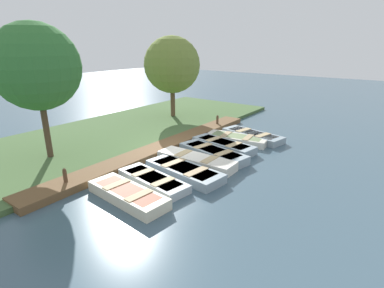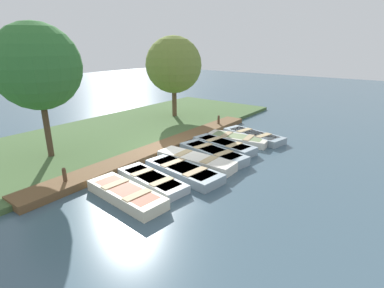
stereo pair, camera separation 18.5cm
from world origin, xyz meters
name	(u,v)px [view 1 (the left image)]	position (x,y,z in m)	size (l,w,h in m)	color
ground_plane	(181,155)	(0.00, 0.00, 0.00)	(80.00, 80.00, 0.00)	#425B6B
shore_bank	(112,135)	(-5.00, 0.00, 0.10)	(8.00, 24.00, 0.21)	#476638
dock_walkway	(163,147)	(-1.14, 0.00, 0.14)	(1.14, 14.20, 0.28)	brown
rowboat_0	(128,195)	(1.26, -4.43, 0.20)	(3.23, 1.32, 0.41)	beige
rowboat_1	(153,180)	(1.13, -3.07, 0.16)	(3.20, 1.45, 0.33)	#B2BCC1
rowboat_2	(184,171)	(1.58, -1.74, 0.19)	(3.50, 1.63, 0.38)	#8C9EA8
rowboat_3	(196,160)	(1.33, -0.59, 0.22)	(3.58, 1.06, 0.43)	silver
rowboat_4	(213,153)	(1.42, 0.61, 0.21)	(3.61, 1.74, 0.42)	#8C9EA8
rowboat_5	(223,145)	(1.22, 1.88, 0.21)	(3.43, 1.53, 0.42)	#8C9EA8
rowboat_6	(237,139)	(1.21, 3.29, 0.18)	(3.39, 1.68, 0.37)	beige
rowboat_7	(253,135)	(1.62, 4.36, 0.18)	(3.63, 1.83, 0.37)	#8C9EA8
mooring_post_near	(65,179)	(-1.13, -5.20, 0.41)	(0.14, 0.14, 0.81)	brown
mooring_post_far	(217,121)	(-1.13, 5.10, 0.41)	(0.14, 0.14, 0.81)	brown
park_tree_far_left	(36,67)	(-4.22, -4.05, 4.10)	(3.56, 3.56, 5.89)	#4C3828
park_tree_left	(172,65)	(-4.91, 5.32, 3.65)	(3.72, 3.72, 5.53)	brown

